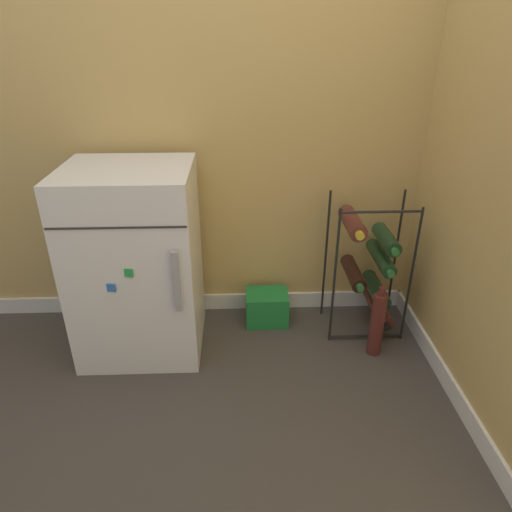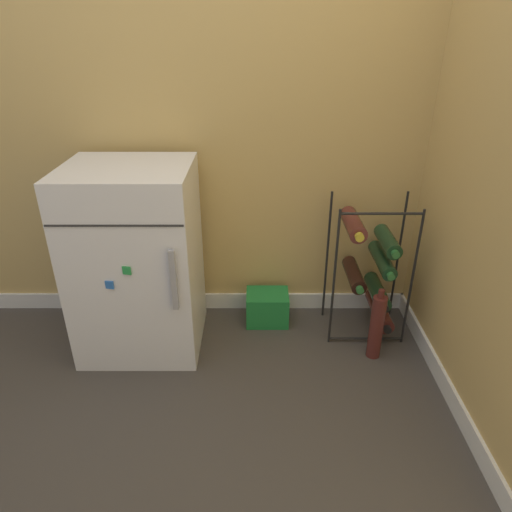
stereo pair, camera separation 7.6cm
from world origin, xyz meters
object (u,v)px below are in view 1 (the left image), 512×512
soda_box (267,307)px  wine_rack (371,267)px  mini_fridge (137,263)px  loose_bottle_floor (377,324)px

soda_box → wine_rack: bearing=-7.5°
mini_fridge → soda_box: size_ratio=4.05×
mini_fridge → soda_box: 0.73m
wine_rack → loose_bottle_floor: size_ratio=1.94×
soda_box → loose_bottle_floor: size_ratio=0.60×
wine_rack → loose_bottle_floor: wine_rack is taller
loose_bottle_floor → wine_rack: bearing=88.0°
mini_fridge → loose_bottle_floor: bearing=-6.6°
soda_box → loose_bottle_floor: 0.58m
mini_fridge → soda_box: mini_fridge is taller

